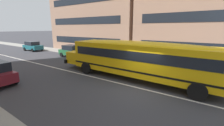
# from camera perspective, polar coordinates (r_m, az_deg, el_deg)

# --- Properties ---
(ground_plane) EXTENTS (400.00, 400.00, 0.00)m
(ground_plane) POSITION_cam_1_polar(r_m,az_deg,el_deg) (10.50, 10.62, -9.40)
(ground_plane) COLOR #38383D
(sidewalk_far) EXTENTS (120.00, 3.00, 0.01)m
(sidewalk_far) POSITION_cam_1_polar(r_m,az_deg,el_deg) (17.72, 21.31, -0.78)
(sidewalk_far) COLOR gray
(sidewalk_far) RESTS_ON ground_plane
(lane_centreline) EXTENTS (110.00, 0.16, 0.01)m
(lane_centreline) POSITION_cam_1_polar(r_m,az_deg,el_deg) (10.50, 10.62, -9.38)
(lane_centreline) COLOR silver
(lane_centreline) RESTS_ON ground_plane
(school_bus) EXTENTS (13.43, 3.32, 2.99)m
(school_bus) POSITION_cam_1_polar(r_m,az_deg,el_deg) (11.92, 8.70, 2.30)
(school_bus) COLOR yellow
(school_bus) RESTS_ON ground_plane
(parked_car_teal_under_tree) EXTENTS (3.94, 1.95, 1.64)m
(parked_car_teal_under_tree) POSITION_cam_1_polar(r_m,az_deg,el_deg) (30.59, -27.77, 5.71)
(parked_car_teal_under_tree) COLOR #195B66
(parked_car_teal_under_tree) RESTS_ON ground_plane
(parked_car_green_past_driveway) EXTENTS (3.90, 1.88, 1.64)m
(parked_car_green_past_driveway) POSITION_cam_1_polar(r_m,az_deg,el_deg) (21.94, -14.90, 4.44)
(parked_car_green_past_driveway) COLOR #236038
(parked_car_green_past_driveway) RESTS_ON ground_plane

